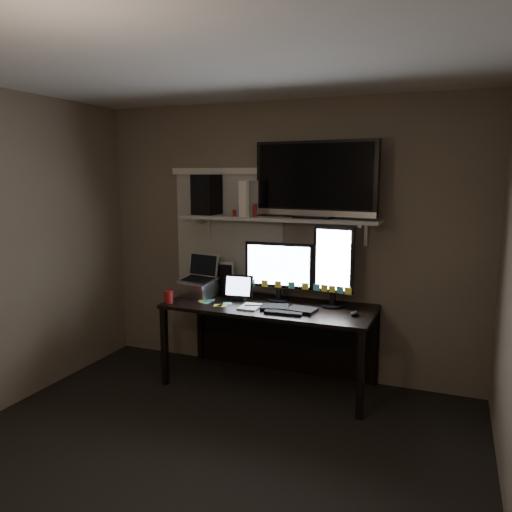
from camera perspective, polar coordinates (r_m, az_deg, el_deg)
The scene contains 20 objects.
floor at distance 3.45m, azimuth -7.48°, elevation -23.26°, with size 3.60×3.60×0.00m, color black.
ceiling at distance 2.98m, azimuth -8.57°, elevation 21.82°, with size 3.60×3.60×0.00m, color silver.
back_wall at distance 4.60m, azimuth 3.17°, elevation 1.80°, with size 3.60×3.60×0.00m, color #685A4B.
window_blinds at distance 4.78m, azimuth -3.15°, elevation 2.69°, with size 1.10×0.02×1.10m, color beige.
desk at distance 4.51m, azimuth 2.06°, elevation -7.41°, with size 1.80×0.75×0.73m.
wall_shelf at distance 4.41m, azimuth 2.47°, elevation 4.30°, with size 1.80×0.35×0.03m, color #A9A9A4.
monitor_landscape at distance 4.43m, azimuth 2.61°, elevation -1.76°, with size 0.62×0.06×0.54m, color black.
monitor_portrait at distance 4.27m, azimuth 8.85°, elevation -1.16°, with size 0.35×0.07×0.70m, color black.
keyboard at distance 4.18m, azimuth 3.69°, elevation -6.04°, with size 0.48×0.19×0.03m, color black.
mouse at distance 4.10m, azimuth 11.21°, elevation -6.46°, with size 0.06×0.10×0.04m, color black.
notepad at distance 4.26m, azimuth -0.66°, elevation -5.82°, with size 0.16×0.23×0.01m, color beige.
tablet at distance 4.48m, azimuth -1.97°, elevation -3.63°, with size 0.27×0.11×0.23m, color black.
file_sorter at distance 4.76m, azimuth -4.04°, elevation -2.46°, with size 0.23×0.11×0.30m, color black.
laptop at distance 4.65m, azimuth -6.67°, elevation -2.28°, with size 0.34×0.27×0.38m, color #B6B7BB.
cup at distance 4.47m, azimuth -9.96°, elevation -4.60°, with size 0.08×0.08×0.11m, color maroon.
sticky_notes at distance 4.42m, azimuth -4.88°, elevation -5.39°, with size 0.32×0.23×0.00m, color #EDE940, non-canonical shape.
tv at distance 4.29m, azimuth 6.77°, elevation 8.66°, with size 1.09×0.20×0.65m, color black.
game_console at distance 4.47m, azimuth -0.57°, elevation 6.58°, with size 0.08×0.26×0.31m, color silver.
speaker at distance 4.69m, azimuth -5.65°, elevation 7.00°, with size 0.20×0.25×0.37m, color black.
bottles at distance 4.42m, azimuth -1.30°, elevation 5.35°, with size 0.20×0.05×0.13m, color #A50F0C, non-canonical shape.
Camera 1 is at (1.45, -2.52, 1.85)m, focal length 35.00 mm.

